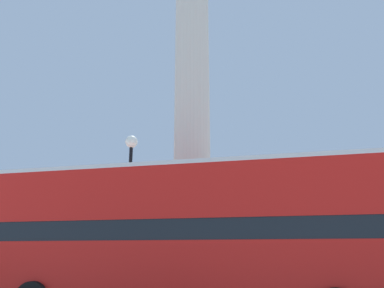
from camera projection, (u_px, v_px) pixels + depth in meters
monument_column at (192, 135)px, 18.64m from camera, size 4.66×4.66×20.10m
bus_a at (184, 232)px, 10.88m from camera, size 11.22×2.94×4.20m
equestrian_statue at (62, 250)px, 21.31m from camera, size 3.95×3.35×6.44m
street_lamp at (129, 193)px, 14.60m from camera, size 0.50×0.50×6.32m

